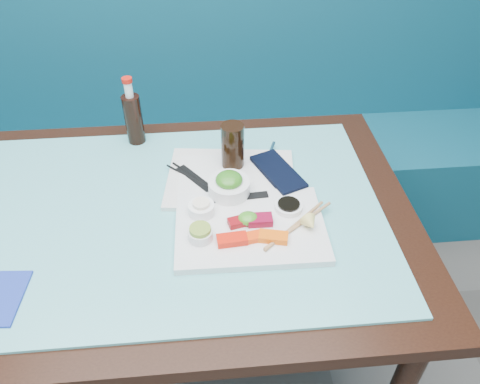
{
  "coord_description": "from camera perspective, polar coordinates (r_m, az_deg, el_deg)",
  "views": [
    {
      "loc": [
        0.15,
        0.54,
        1.6
      ],
      "look_at": [
        0.24,
        1.47,
        0.8
      ],
      "focal_mm": 35.0,
      "sensor_mm": 36.0,
      "label": 1
    }
  ],
  "objects": [
    {
      "name": "tray_sleeve",
      "position": [
        1.32,
        -5.22,
        1.44
      ],
      "size": [
        0.12,
        0.15,
        0.0
      ],
      "primitive_type": "cube",
      "rotation": [
        0.0,
        0.0,
        0.64
      ],
      "color": "black",
      "rests_on": "serving_tray"
    },
    {
      "name": "booth_bench",
      "position": [
        2.15,
        -8.31,
        5.34
      ],
      "size": [
        3.0,
        0.56,
        1.17
      ],
      "color": "#0F4D61",
      "rests_on": "ground"
    },
    {
      "name": "seaweed_salad",
      "position": [
        1.24,
        -1.35,
        1.52
      ],
      "size": [
        0.09,
        0.09,
        0.04
      ],
      "primitive_type": "ellipsoid",
      "rotation": [
        0.0,
        0.0,
        -0.36
      ],
      "color": "#2E751B",
      "rests_on": "seaweed_bowl"
    },
    {
      "name": "wooden_chopstick_a",
      "position": [
        1.18,
        6.7,
        -4.03
      ],
      "size": [
        0.18,
        0.16,
        0.01
      ],
      "primitive_type": "cylinder",
      "rotation": [
        1.57,
        0.0,
        -0.84
      ],
      "color": "#9E754A",
      "rests_on": "sashimi_plate"
    },
    {
      "name": "dining_table",
      "position": [
        1.32,
        -10.24,
        -5.43
      ],
      "size": [
        1.4,
        0.9,
        0.75
      ],
      "color": "black",
      "rests_on": "ground"
    },
    {
      "name": "cola_glass",
      "position": [
        1.33,
        -0.9,
        5.64
      ],
      "size": [
        0.08,
        0.08,
        0.13
      ],
      "primitive_type": "cylinder",
      "rotation": [
        0.0,
        0.0,
        -0.36
      ],
      "color": "black",
      "rests_on": "serving_tray"
    },
    {
      "name": "cola_bottle_neck",
      "position": [
        1.44,
        -13.44,
        12.06
      ],
      "size": [
        0.03,
        0.03,
        0.05
      ],
      "primitive_type": "cylinder",
      "rotation": [
        0.0,
        0.0,
        -0.32
      ],
      "color": "white",
      "rests_on": "cola_bottle_body"
    },
    {
      "name": "wooden_chopstick_b",
      "position": [
        1.18,
        7.18,
        -3.99
      ],
      "size": [
        0.2,
        0.15,
        0.01
      ],
      "primitive_type": "cylinder",
      "rotation": [
        1.57,
        0.0,
        -0.92
      ],
      "color": "#A97B4F",
      "rests_on": "sashimi_plate"
    },
    {
      "name": "cola_bottle_cap",
      "position": [
        1.42,
        -13.63,
        13.12
      ],
      "size": [
        0.03,
        0.03,
        0.01
      ],
      "primitive_type": "cylinder",
      "rotation": [
        0.0,
        0.0,
        0.01
      ],
      "color": "red",
      "rests_on": "cola_bottle_neck"
    },
    {
      "name": "cola_bottle_body",
      "position": [
        1.49,
        -12.83,
        8.62
      ],
      "size": [
        0.07,
        0.07,
        0.16
      ],
      "primitive_type": "cylinder",
      "rotation": [
        0.0,
        0.0,
        0.37
      ],
      "color": "black",
      "rests_on": "glass_top"
    },
    {
      "name": "tuna_left",
      "position": [
        1.17,
        -0.22,
        -3.66
      ],
      "size": [
        0.06,
        0.04,
        0.02
      ],
      "primitive_type": "cube",
      "rotation": [
        0.0,
        0.0,
        0.24
      ],
      "color": "maroon",
      "rests_on": "sashimi_plate"
    },
    {
      "name": "paper_placemat",
      "position": [
        1.33,
        -1.12,
        1.9
      ],
      "size": [
        0.3,
        0.22,
        0.0
      ],
      "primitive_type": "cube",
      "rotation": [
        0.0,
        0.0,
        -0.04
      ],
      "color": "silver",
      "rests_on": "serving_tray"
    },
    {
      "name": "salmon_mid",
      "position": [
        1.13,
        1.54,
        -5.52
      ],
      "size": [
        0.07,
        0.04,
        0.02
      ],
      "primitive_type": "cube",
      "rotation": [
        0.0,
        0.0,
        0.16
      ],
      "color": "#FF400A",
      "rests_on": "sashimi_plate"
    },
    {
      "name": "ginger_fill",
      "position": [
        1.19,
        -4.77,
        -1.39
      ],
      "size": [
        0.06,
        0.06,
        0.01
      ],
      "primitive_type": "cylinder",
      "rotation": [
        0.0,
        0.0,
        0.42
      ],
      "color": "white",
      "rests_on": "ramekin_ginger"
    },
    {
      "name": "ramekin_wasabi",
      "position": [
        1.14,
        -4.84,
        -5.19
      ],
      "size": [
        0.08,
        0.08,
        0.03
      ],
      "primitive_type": "cylinder",
      "rotation": [
        0.0,
        0.0,
        -0.44
      ],
      "color": "white",
      "rests_on": "sashimi_plate"
    },
    {
      "name": "chopstick_sleeve",
      "position": [
        1.25,
        0.07,
        -0.61
      ],
      "size": [
        0.15,
        0.03,
        0.0
      ],
      "primitive_type": "cube",
      "rotation": [
        0.0,
        0.0,
        0.07
      ],
      "color": "black",
      "rests_on": "sashimi_plate"
    },
    {
      "name": "ramekin_ginger",
      "position": [
        1.2,
        -4.72,
        -2.05
      ],
      "size": [
        0.08,
        0.08,
        0.03
      ],
      "primitive_type": "cylinder",
      "rotation": [
        0.0,
        0.0,
        0.3
      ],
      "color": "white",
      "rests_on": "sashimi_plate"
    },
    {
      "name": "wasabi_fill",
      "position": [
        1.12,
        -4.89,
        -4.56
      ],
      "size": [
        0.06,
        0.06,
        0.01
      ],
      "primitive_type": "cylinder",
      "rotation": [
        0.0,
        0.0,
        -0.29
      ],
      "color": "olive",
      "rests_on": "ramekin_wasabi"
    },
    {
      "name": "tuna_right",
      "position": [
        1.17,
        2.46,
        -3.43
      ],
      "size": [
        0.06,
        0.04,
        0.02
      ],
      "primitive_type": "cube",
      "rotation": [
        0.0,
        0.0,
        -0.02
      ],
      "color": "maroon",
      "rests_on": "sashimi_plate"
    },
    {
      "name": "soy_dish",
      "position": [
        1.22,
        5.94,
        -1.79
      ],
      "size": [
        0.1,
        0.1,
        0.01
      ],
      "primitive_type": "cylinder",
      "rotation": [
        0.0,
        0.0,
        -0.41
      ],
      "color": "white",
      "rests_on": "sashimi_plate"
    },
    {
      "name": "black_chopstick_b",
      "position": [
        1.32,
        -5.04,
        1.47
      ],
      "size": [
        0.15,
        0.18,
        0.01
      ],
      "primitive_type": "cylinder",
      "rotation": [
        1.57,
        0.0,
        0.71
      ],
      "color": "black",
      "rests_on": "serving_tray"
    },
    {
      "name": "glass_top",
      "position": [
        1.26,
        -10.7,
        -2.67
      ],
      "size": [
        1.22,
        0.76,
        0.01
      ],
      "primitive_type": "cube",
      "color": "#5EB8BC",
      "rests_on": "dining_table"
    },
    {
      "name": "serving_tray",
      "position": [
        1.33,
        -1.11,
        1.65
      ],
      "size": [
        0.39,
        0.31,
        0.01
      ],
      "primitive_type": "cube",
      "rotation": [
        0.0,
        0.0,
        -0.12
      ],
      "color": "silver",
      "rests_on": "glass_top"
    },
    {
      "name": "salmon_left",
      "position": [
        1.13,
        -0.97,
        -5.83
      ],
      "size": [
        0.08,
        0.04,
        0.02
      ],
      "primitive_type": "cube",
      "rotation": [
        0.0,
        0.0,
        0.08
      ],
      "color": "red",
      "rests_on": "sashimi_plate"
    },
    {
      "name": "seaweed_garnish",
      "position": [
        1.17,
        0.98,
        -3.22
      ],
      "size": [
        0.05,
        0.05,
        0.03
      ],
      "primitive_type": "ellipsoid",
      "rotation": [
        0.0,
        0.0,
        -0.09
      ],
      "color": "#3D8F21",
      "rests_on": "sashimi_plate"
    },
    {
      "name": "sashimi_plate",
      "position": [
        1.18,
        1.26,
        -4.35
      ],
      "size": [
        0.38,
        0.27,
        0.02
      ],
      "primitive_type": "cube",
      "rotation": [
        0.0,
        0.0,
        -0.02
      ],
      "color": "white",
      "rests_on": "glass_top"
    },
    {
      "name": "black_chopstick_a",
      "position": [
        1.32,
        -5.39,
        1.45
      ],
      "size": [
        0.17,
        0.16,
        0.01
      ],
      "primitive_type": "cylinder",
      "rotation": [
        1.57,
        0.0,
        0.83
      ],
      "color": "black",
      "rests_on": "serving_tray"
    },
    {
      "name": "salmon_right",
      "position": [
        1.14,
        4.09,
        -5.5
      ],
      "size": [
        0.08,
        0.05,
        0.02
      ],
      "primitive_type": "cube",
      "rotation": [
        0.0,
        0.0,
        -0.23
      ],
      "color": "#FF5F0A",
      "rests_on": "sashimi_plate"
    },
    {
      "name": "navy_pouch",
      "position": [
        1.34,
        4.67,
        2.44
      ],
      "size": [
        0.15,
        0.21,
        0.01
      ],
      "primitive_type": "cube",
      "rotation": [
        0.0,
        0.0,
        0.39
      ],
      "color": "black",
      "rests_on": "serving_tray"
    },
    {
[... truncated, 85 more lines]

